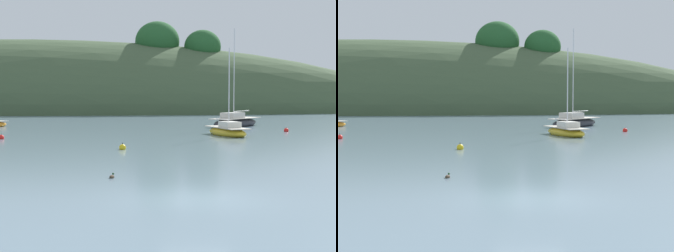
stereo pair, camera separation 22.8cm
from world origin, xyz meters
The scene contains 8 objects.
ground_plane centered at (0.00, 0.00, 0.00)m, with size 400.00×400.00×0.00m, color slate.
far_shoreline_hill centered at (-24.95, 83.50, 0.11)m, with size 150.00×36.00×30.78m.
sailboat_blue_center centered at (5.34, 26.12, 0.36)m, with size 3.55×6.10×7.56m.
sailboat_white_near centered at (8.16, 38.09, 0.45)m, with size 6.94×7.33×10.71m.
mooring_buoy_outer centered at (-3.11, 15.51, 0.12)m, with size 0.44×0.44×0.54m.
mooring_buoy_inner centered at (-12.83, 23.51, 0.12)m, with size 0.44×0.44×0.54m.
mooring_buoy_channel centered at (11.49, 30.13, 0.12)m, with size 0.44×0.44×0.54m.
duck_straggler centered at (-3.13, 4.42, 0.05)m, with size 0.28×0.42×0.24m.
Camera 2 is at (-1.60, -17.25, 3.54)m, focal length 55.46 mm.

